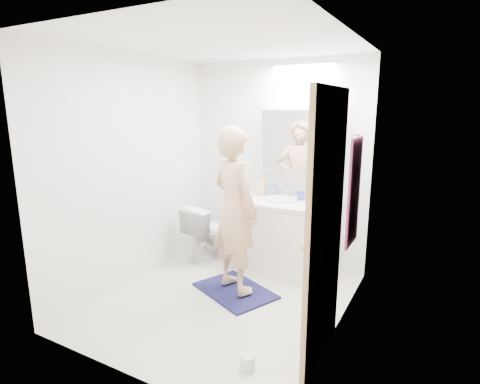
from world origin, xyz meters
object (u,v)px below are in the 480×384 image
Objects in this scene: medicine_cabinet at (299,140)px; toilet at (211,232)px; soap_bottle_a at (261,185)px; soap_bottle_b at (272,189)px; toilet_paper_roll at (247,361)px; person at (235,210)px; toothbrush_cup at (301,196)px; vanity_cabinet at (279,237)px.

medicine_cabinet is 1.25× the size of toilet.
soap_bottle_b is at bearing 13.07° from soap_bottle_a.
toilet_paper_roll is (1.37, -1.63, -0.30)m from toilet.
person is 6.60× the size of soap_bottle_a.
person is 16.43× the size of toothbrush_cup.
soap_bottle_b is 1.63× the size of toilet_paper_roll.
toilet is 7.04× the size of toothbrush_cup.
toothbrush_cup is (0.06, -0.05, -0.63)m from medicine_cabinet.
person is (-0.29, -0.97, -0.63)m from medicine_cabinet.
toilet is 1.21m from toothbrush_cup.
toothbrush_cup is at bearing -86.72° from person.
soap_bottle_b reaches higher than vanity_cabinet.
vanity_cabinet is at bearing -45.02° from soap_bottle_b.
vanity_cabinet is 0.58m from soap_bottle_b.
vanity_cabinet is 0.55× the size of person.
toilet_paper_roll is at bearing 140.72° from toilet.
medicine_cabinet is at bearing 5.64° from soap_bottle_b.
toothbrush_cup is (0.37, -0.02, -0.04)m from soap_bottle_b.
soap_bottle_a is at bearing 154.11° from vanity_cabinet.
soap_bottle_b is 2.21m from toilet_paper_roll.
soap_bottle_b is at bearing 134.98° from vanity_cabinet.
toothbrush_cup is (0.19, 0.16, 0.48)m from vanity_cabinet.
soap_bottle_a is (-0.31, 0.15, 0.55)m from vanity_cabinet.
toilet_paper_roll is at bearing -73.99° from vanity_cabinet.
toothbrush_cup is at bearing 1.15° from soap_bottle_a.
medicine_cabinet is 0.71m from soap_bottle_a.
toilet_paper_roll is at bearing -70.53° from soap_bottle_b.
soap_bottle_b is at bearing 109.47° from toilet_paper_roll.
medicine_cabinet is at bearing -82.35° from person.
soap_bottle_b is 1.79× the size of toothbrush_cup.
soap_bottle_a reaches higher than toothbrush_cup.
vanity_cabinet is 8.18× the size of toilet_paper_roll.
soap_bottle_b is (-0.30, -0.03, -0.59)m from medicine_cabinet.
toothbrush_cup is (0.35, 0.92, -0.00)m from person.
person is at bearing 123.89° from toilet_paper_roll.
toothbrush_cup is at bearing -38.37° from medicine_cabinet.
toothbrush_cup reaches higher than toilet.
toilet is at bearing -172.48° from vanity_cabinet.
person is (-0.16, -0.76, 0.48)m from vanity_cabinet.
soap_bottle_a reaches higher than vanity_cabinet.
toilet_paper_roll is (0.68, -1.92, -0.86)m from soap_bottle_b.
vanity_cabinet is 1.28× the size of toilet.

